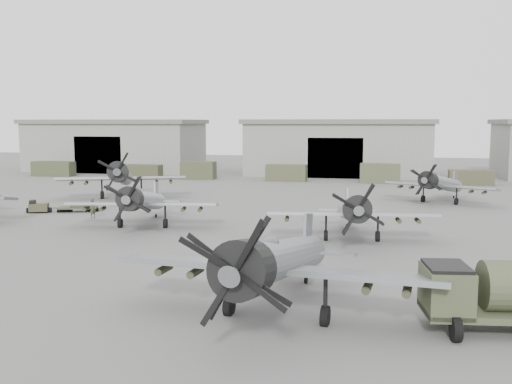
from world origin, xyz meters
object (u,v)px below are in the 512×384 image
aircraft_near_1 (275,262)px  aircraft_mid_2 (352,211)px  aircraft_mid_1 (142,201)px  ground_crew (93,208)px  tug_trailer (54,208)px  aircraft_far_1 (440,183)px  aircraft_far_0 (121,175)px

aircraft_near_1 → aircraft_mid_2: 17.22m
aircraft_mid_1 → ground_crew: bearing=140.0°
aircraft_mid_1 → tug_trailer: (-11.13, 5.65, -1.72)m
tug_trailer → ground_crew: (5.06, -2.10, 0.41)m
aircraft_mid_2 → ground_crew: size_ratio=6.98×
aircraft_near_1 → aircraft_mid_2: bearing=87.5°
aircraft_far_1 → tug_trailer: bearing=-134.6°
aircraft_far_1 → tug_trailer: 38.01m
aircraft_far_1 → tug_trailer: (-35.50, -13.47, -1.62)m
aircraft_near_1 → aircraft_far_0: size_ratio=1.01×
tug_trailer → aircraft_mid_2: bearing=-34.7°
ground_crew → aircraft_mid_2: bearing=-81.5°
aircraft_mid_1 → aircraft_far_0: aircraft_far_0 is taller
aircraft_near_1 → ground_crew: (-19.95, 22.25, -1.67)m
aircraft_mid_1 → aircraft_far_0: 18.37m
aircraft_far_1 → ground_crew: 34.21m
aircraft_near_1 → aircraft_mid_2: (2.49, 17.03, -0.36)m
aircraft_near_1 → aircraft_mid_1: size_ratio=1.16×
aircraft_near_1 → tug_trailer: bearing=141.6°
aircraft_near_1 → aircraft_far_0: (-23.04, 34.61, 0.01)m
ground_crew → aircraft_far_1: bearing=-41.3°
aircraft_far_1 → aircraft_mid_1: bearing=-117.3°
aircraft_mid_1 → ground_crew: 7.16m
aircraft_mid_2 → aircraft_far_1: aircraft_mid_2 is taller
tug_trailer → aircraft_near_1: bearing=-64.0°
aircraft_mid_2 → aircraft_near_1: bearing=-105.3°
aircraft_mid_2 → tug_trailer: 28.51m
aircraft_near_1 → aircraft_far_0: 41.58m
aircraft_mid_2 → aircraft_far_1: size_ratio=1.08×
aircraft_far_0 → ground_crew: 12.85m
aircraft_far_1 → ground_crew: size_ratio=6.44×
aircraft_mid_2 → tug_trailer: bearing=158.1°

